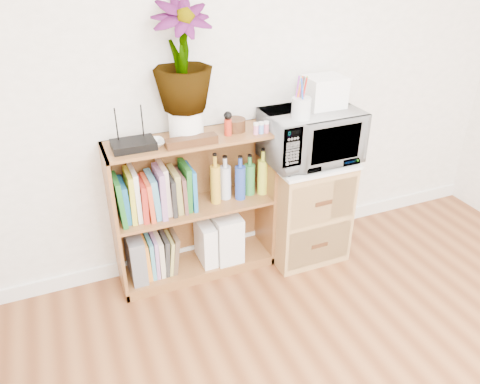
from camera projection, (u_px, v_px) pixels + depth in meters
skirting_board at (238, 241)px, 3.35m from camera, size 4.00×0.02×0.10m
bookshelf at (194, 209)px, 2.92m from camera, size 1.00×0.30×0.95m
wicker_unit at (304, 208)px, 3.17m from camera, size 0.50×0.45×0.70m
microwave at (311, 136)px, 2.90m from camera, size 0.59×0.40×0.32m
pen_cup at (301, 108)px, 2.68m from camera, size 0.11×0.11×0.12m
small_appliance at (324, 92)px, 2.85m from camera, size 0.24×0.20×0.19m
router at (133, 145)px, 2.55m from camera, size 0.23×0.16×0.04m
white_bowl at (153, 143)px, 2.58m from camera, size 0.13×0.13×0.03m
plant_pot at (186, 124)px, 2.66m from camera, size 0.20×0.20×0.17m
potted_plant at (182, 57)px, 2.47m from camera, size 0.33×0.33×0.58m
trinket_box at (192, 141)px, 2.58m from camera, size 0.29×0.07×0.05m
kokeshi_doll at (228, 127)px, 2.70m from camera, size 0.04×0.04×0.10m
wooden_bowl at (235, 125)px, 2.77m from camera, size 0.13×0.13×0.07m
paint_jars at (261, 129)px, 2.73m from camera, size 0.10×0.04×0.05m
file_box at (136, 256)px, 2.91m from camera, size 0.09×0.24×0.30m
magazine_holder_left at (206, 242)px, 3.05m from camera, size 0.09×0.23×0.29m
magazine_holder_mid at (220, 236)px, 3.08m from camera, size 0.10×0.26×0.32m
magazine_holder_right at (230, 234)px, 3.10m from camera, size 0.10×0.26×0.32m
cookbooks at (155, 193)px, 2.76m from camera, size 0.47×0.20×0.31m
liquor_bottles at (238, 176)px, 2.93m from camera, size 0.38×0.07×0.32m
lower_books at (159, 254)px, 2.97m from camera, size 0.23×0.19×0.27m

